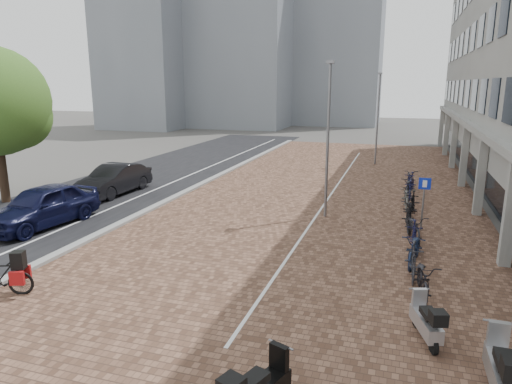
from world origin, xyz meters
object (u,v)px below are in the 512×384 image
at_px(car_navy, 42,206).
at_px(car_dark, 114,180).
at_px(parking_sign, 424,197).
at_px(scooter_front, 502,368).
at_px(scooter_back, 426,320).

distance_m(car_navy, car_dark, 5.61).
relative_size(car_navy, parking_sign, 2.32).
relative_size(car_navy, car_dark, 1.05).
bearing_deg(parking_sign, scooter_front, -85.02).
xyz_separation_m(car_dark, scooter_front, (16.00, -11.51, -0.15)).
relative_size(car_navy, scooter_back, 3.26).
distance_m(car_dark, scooter_front, 19.71).
relative_size(scooter_back, parking_sign, 0.71).
xyz_separation_m(scooter_front, parking_sign, (-1.07, 9.87, 0.76)).
distance_m(car_navy, scooter_back, 14.92).
relative_size(scooter_front, scooter_back, 1.19).
bearing_deg(scooter_back, parking_sign, 71.62).
bearing_deg(parking_sign, scooter_back, -92.21).
bearing_deg(parking_sign, car_navy, -165.91).
height_order(scooter_front, scooter_back, scooter_front).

